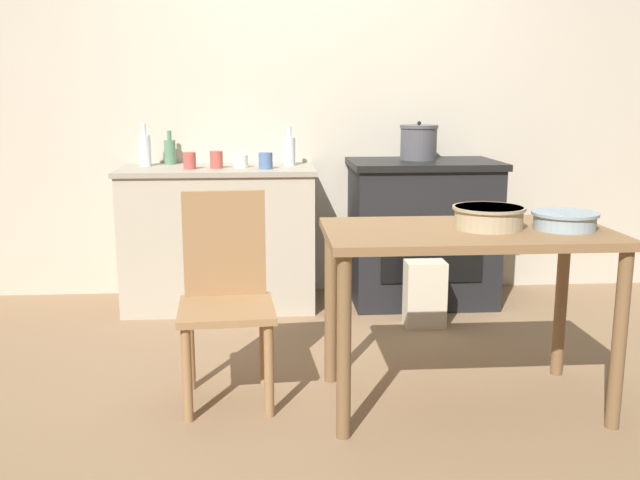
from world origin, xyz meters
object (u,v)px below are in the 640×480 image
object	(u,v)px
bottle_left	(289,150)
cup_mid_right	(241,161)
chair	(226,292)
flour_sack	(425,294)
cup_center_left	(190,161)
cup_center	(216,160)
mixing_bowl_large	(489,216)
mixing_bowl_small	(565,219)
cup_center_right	(266,161)
bottle_mid_left	(170,151)
work_table	(467,256)
stove	(422,231)
bottle_far_left	(145,150)
stock_pot	(419,142)

from	to	relation	value
bottle_left	cup_mid_right	bearing A→B (deg)	-159.73
chair	flour_sack	world-z (taller)	chair
cup_center_left	cup_mid_right	world-z (taller)	cup_center_left
cup_center_left	cup_center	distance (m)	0.16
mixing_bowl_large	mixing_bowl_small	world-z (taller)	mixing_bowl_large
chair	cup_center_right	bearing A→B (deg)	78.36
mixing_bowl_small	bottle_mid_left	xyz separation A→B (m)	(-1.83, 1.80, 0.15)
mixing_bowl_large	work_table	bearing A→B (deg)	-175.89
bottle_left	cup_center_left	size ratio (longest dim) A/B	2.43
bottle_mid_left	mixing_bowl_large	bearing A→B (deg)	-49.27
cup_mid_right	work_table	bearing A→B (deg)	-57.43
stove	chair	distance (m)	1.82
work_table	bottle_mid_left	distance (m)	2.30
bottle_mid_left	cup_center	bearing A→B (deg)	-41.77
chair	bottle_mid_left	distance (m)	1.74
cup_center_right	cup_mid_right	bearing A→B (deg)	149.69
chair	cup_center_left	xyz separation A→B (m)	(-0.27, 1.31, 0.45)
work_table	bottle_left	xyz separation A→B (m)	(-0.68, 1.64, 0.31)
cup_center	cup_mid_right	xyz separation A→B (m)	(0.14, 0.04, -0.01)
mixing_bowl_large	mixing_bowl_small	size ratio (longest dim) A/B	1.11
stove	cup_center_right	size ratio (longest dim) A/B	9.43
mixing_bowl_small	cup_mid_right	distance (m)	2.08
flour_sack	cup_center	bearing A→B (deg)	159.40
bottle_far_left	cup_center_right	xyz separation A→B (m)	(0.74, -0.22, -0.05)
bottle_far_left	flour_sack	bearing A→B (deg)	-20.61
chair	bottle_far_left	world-z (taller)	bottle_far_left
cup_mid_right	flour_sack	bearing A→B (deg)	-24.87
chair	cup_center_left	size ratio (longest dim) A/B	9.01
mixing_bowl_small	chair	bearing A→B (deg)	172.36
cup_center_right	bottle_mid_left	bearing A→B (deg)	151.56
bottle_far_left	cup_mid_right	distance (m)	0.61
work_table	bottle_left	world-z (taller)	bottle_left
work_table	stock_pot	distance (m)	1.65
bottle_mid_left	cup_center_right	size ratio (longest dim) A/B	2.18
chair	flour_sack	distance (m)	1.42
work_table	cup_center_right	world-z (taller)	cup_center_right
cup_center_left	cup_mid_right	xyz separation A→B (m)	(0.30, 0.07, -0.01)
mixing_bowl_large	bottle_left	xyz separation A→B (m)	(-0.77, 1.64, 0.15)
mixing_bowl_large	bottle_left	world-z (taller)	bottle_left
work_table	cup_center_left	size ratio (longest dim) A/B	11.82
chair	cup_center_left	bearing A→B (deg)	98.01
mixing_bowl_large	cup_center_right	size ratio (longest dim) A/B	3.05
bottle_far_left	cup_center	size ratio (longest dim) A/B	2.56
bottle_mid_left	cup_center_right	xyz separation A→B (m)	(0.61, -0.33, -0.03)
mixing_bowl_small	mixing_bowl_large	bearing A→B (deg)	172.83
flour_sack	bottle_far_left	world-z (taller)	bottle_far_left
bottle_mid_left	cup_mid_right	bearing A→B (deg)	-27.81
chair	stock_pot	world-z (taller)	stock_pot
chair	bottle_left	world-z (taller)	bottle_left
mixing_bowl_large	bottle_far_left	bearing A→B (deg)	135.04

